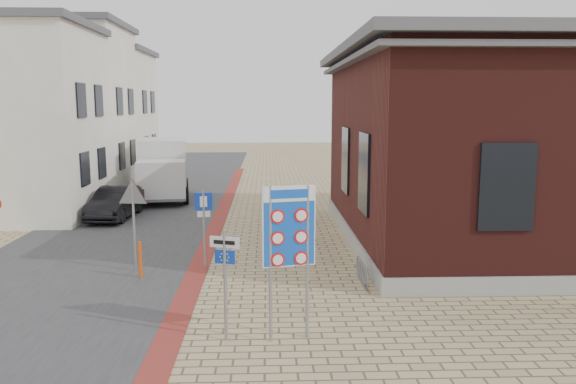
{
  "coord_description": "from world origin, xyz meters",
  "views": [
    {
      "loc": [
        0.07,
        -12.55,
        4.81
      ],
      "look_at": [
        0.69,
        4.25,
        2.2
      ],
      "focal_mm": 35.0,
      "sensor_mm": 36.0,
      "label": 1
    }
  ],
  "objects_px": {
    "border_sign": "(289,229)",
    "parking_sign": "(204,216)",
    "bollard": "(140,260)",
    "essen_sign": "(225,268)",
    "sedan": "(116,203)",
    "box_truck": "(163,169)"
  },
  "relations": [
    {
      "from": "parking_sign",
      "to": "essen_sign",
      "type": "bearing_deg",
      "value": -85.35
    },
    {
      "from": "bollard",
      "to": "box_truck",
      "type": "bearing_deg",
      "value": 97.56
    },
    {
      "from": "essen_sign",
      "to": "parking_sign",
      "type": "bearing_deg",
      "value": 118.81
    },
    {
      "from": "sedan",
      "to": "border_sign",
      "type": "height_order",
      "value": "border_sign"
    },
    {
      "from": "border_sign",
      "to": "parking_sign",
      "type": "xyz_separation_m",
      "value": [
        -2.3,
        5.2,
        -0.75
      ]
    },
    {
      "from": "sedan",
      "to": "parking_sign",
      "type": "xyz_separation_m",
      "value": [
        4.63,
        -7.65,
        0.92
      ]
    },
    {
      "from": "box_truck",
      "to": "parking_sign",
      "type": "xyz_separation_m",
      "value": [
        3.49,
        -12.65,
        0.01
      ]
    },
    {
      "from": "bollard",
      "to": "border_sign",
      "type": "bearing_deg",
      "value": -47.07
    },
    {
      "from": "border_sign",
      "to": "essen_sign",
      "type": "bearing_deg",
      "value": 167.01
    },
    {
      "from": "border_sign",
      "to": "essen_sign",
      "type": "distance_m",
      "value": 1.53
    },
    {
      "from": "bollard",
      "to": "sedan",
      "type": "bearing_deg",
      "value": 108.92
    },
    {
      "from": "box_truck",
      "to": "border_sign",
      "type": "height_order",
      "value": "border_sign"
    },
    {
      "from": "border_sign",
      "to": "bollard",
      "type": "height_order",
      "value": "border_sign"
    },
    {
      "from": "sedan",
      "to": "parking_sign",
      "type": "height_order",
      "value": "parking_sign"
    },
    {
      "from": "box_truck",
      "to": "essen_sign",
      "type": "height_order",
      "value": "box_truck"
    },
    {
      "from": "essen_sign",
      "to": "bollard",
      "type": "relative_size",
      "value": 2.23
    },
    {
      "from": "essen_sign",
      "to": "border_sign",
      "type": "bearing_deg",
      "value": 17.88
    },
    {
      "from": "box_truck",
      "to": "essen_sign",
      "type": "relative_size",
      "value": 2.62
    },
    {
      "from": "sedan",
      "to": "bollard",
      "type": "bearing_deg",
      "value": -67.2
    },
    {
      "from": "sedan",
      "to": "essen_sign",
      "type": "xyz_separation_m",
      "value": [
        5.63,
        -12.85,
        0.86
      ]
    },
    {
      "from": "essen_sign",
      "to": "bollard",
      "type": "distance_m",
      "value": 5.18
    },
    {
      "from": "border_sign",
      "to": "bollard",
      "type": "distance_m",
      "value": 6.15
    }
  ]
}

